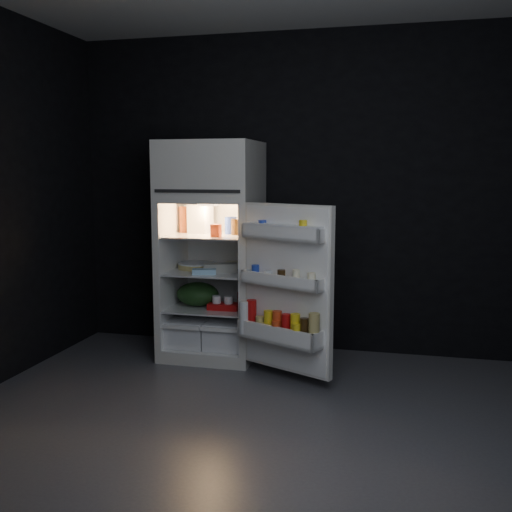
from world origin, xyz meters
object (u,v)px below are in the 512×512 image
(refrigerator, at_px, (213,242))
(egg_carton, at_px, (221,268))
(milk_jug, at_px, (200,219))
(fridge_door, at_px, (284,292))
(yogurt_tray, at_px, (224,306))

(refrigerator, relative_size, egg_carton, 6.50)
(milk_jug, height_order, egg_carton, milk_jug)
(fridge_door, bearing_deg, milk_jug, 144.79)
(refrigerator, relative_size, fridge_door, 1.46)
(milk_jug, relative_size, egg_carton, 0.88)
(egg_carton, bearing_deg, refrigerator, 116.43)
(fridge_door, xyz_separation_m, egg_carton, (-0.62, 0.44, 0.08))
(milk_jug, bearing_deg, refrigerator, -12.94)
(fridge_door, bearing_deg, refrigerator, 142.81)
(refrigerator, height_order, egg_carton, refrigerator)
(refrigerator, distance_m, egg_carton, 0.24)
(fridge_door, relative_size, yogurt_tray, 4.91)
(milk_jug, height_order, yogurt_tray, milk_jug)
(egg_carton, bearing_deg, yogurt_tray, -64.75)
(refrigerator, distance_m, fridge_door, 0.94)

